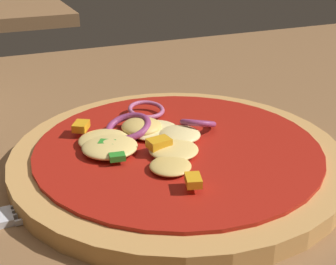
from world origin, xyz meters
TOP-DOWN VIEW (x-y plane):
  - dining_table at (0.00, 0.00)m, footprint 1.31×0.89m
  - pizza at (0.04, 0.04)m, footprint 0.27×0.27m

SIDE VIEW (x-z plane):
  - dining_table at x=0.00m, z-range 0.00..0.03m
  - pizza at x=0.04m, z-range 0.02..0.05m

